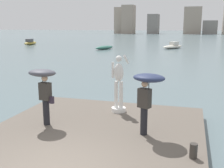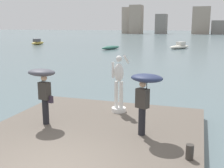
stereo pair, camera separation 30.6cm
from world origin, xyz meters
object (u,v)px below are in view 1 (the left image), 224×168
(statue_white_figure, at_px, (119,87))
(boat_far, at_px, (30,43))
(onlooker_right, at_px, (148,87))
(mooring_bollard, at_px, (193,151))
(boat_near, at_px, (173,46))
(onlooker_left, at_px, (43,82))
(boat_mid, at_px, (104,48))

(statue_white_figure, relative_size, boat_far, 0.56)
(statue_white_figure, bearing_deg, onlooker_right, -55.01)
(mooring_bollard, bearing_deg, boat_near, 94.75)
(onlooker_right, relative_size, boat_near, 0.41)
(onlooker_right, height_order, boat_near, onlooker_right)
(onlooker_right, bearing_deg, statue_white_figure, 124.99)
(mooring_bollard, distance_m, boat_far, 53.15)
(onlooker_left, xyz_separation_m, boat_near, (1.56, 39.62, -1.50))
(boat_mid, bearing_deg, mooring_bollard, -68.81)
(onlooker_left, xyz_separation_m, boat_far, (-26.93, 41.33, -1.45))
(boat_near, distance_m, boat_mid, 11.60)
(onlooker_right, xyz_separation_m, boat_near, (-1.97, 39.61, -1.54))
(mooring_bollard, xyz_separation_m, boat_near, (-3.39, 40.82, -0.20))
(onlooker_left, distance_m, boat_far, 49.35)
(onlooker_left, bearing_deg, boat_near, 87.75)
(statue_white_figure, xyz_separation_m, boat_far, (-29.01, 39.24, -0.98))
(onlooker_left, height_order, mooring_bollard, onlooker_left)
(boat_far, bearing_deg, statue_white_figure, -53.53)
(boat_near, xyz_separation_m, boat_far, (-28.49, 1.71, 0.04))
(onlooker_left, bearing_deg, statue_white_figure, 45.06)
(onlooker_left, relative_size, boat_far, 0.49)
(boat_mid, bearing_deg, onlooker_right, -70.17)
(onlooker_left, height_order, boat_far, onlooker_left)
(boat_near, bearing_deg, boat_mid, -156.73)
(onlooker_left, bearing_deg, boat_far, 123.09)
(boat_near, bearing_deg, boat_far, 176.56)
(mooring_bollard, distance_m, boat_mid, 38.87)
(boat_near, distance_m, boat_far, 28.54)
(statue_white_figure, distance_m, boat_near, 37.55)
(onlooker_left, relative_size, onlooker_right, 0.99)
(onlooker_right, relative_size, mooring_bollard, 5.00)
(onlooker_left, height_order, boat_near, onlooker_left)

